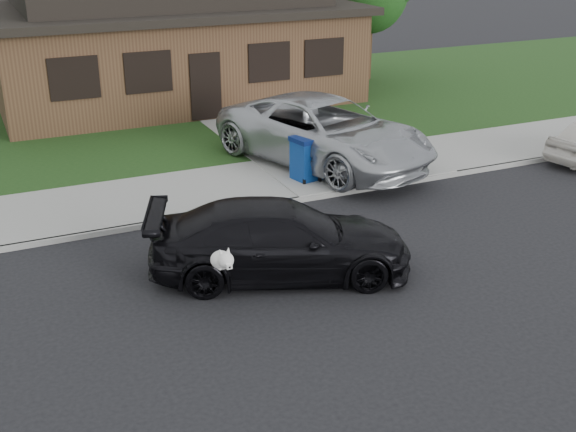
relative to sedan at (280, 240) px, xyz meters
name	(u,v)px	position (x,y,z in m)	size (l,w,h in m)	color
ground	(190,301)	(-1.85, -0.31, -0.70)	(120.00, 120.00, 0.00)	black
sidewalk	(125,203)	(-1.85, 4.69, -0.64)	(60.00, 3.00, 0.12)	gray
curb	(141,226)	(-1.85, 3.19, -0.64)	(60.00, 0.12, 0.12)	gray
lawn	(70,121)	(-1.85, 12.69, -0.63)	(60.00, 13.00, 0.13)	#193814
driveway	(276,123)	(4.15, 9.69, -0.63)	(4.50, 13.00, 0.14)	gray
sedan	(280,240)	(0.00, 0.00, 0.00)	(5.18, 3.49, 1.39)	black
minivan	(325,132)	(3.57, 5.17, 0.30)	(2.85, 6.18, 1.72)	#AFB3B7
recycling_bin	(307,158)	(2.60, 4.25, -0.02)	(0.78, 0.78, 1.10)	navy
house	(169,39)	(2.15, 14.69, 1.44)	(12.60, 8.60, 4.65)	#422B1C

